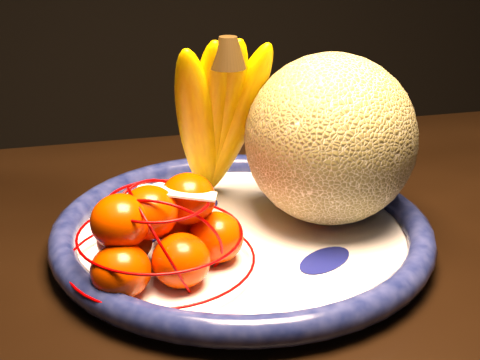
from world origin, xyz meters
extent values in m
cube|color=black|center=(0.11, 0.07, 0.76)|extent=(1.60, 1.01, 0.04)
cylinder|color=white|center=(0.12, 0.16, 0.79)|extent=(0.36, 0.36, 0.02)
torus|color=#040B34|center=(0.12, 0.16, 0.80)|extent=(0.39, 0.39, 0.03)
cylinder|color=white|center=(0.12, 0.16, 0.78)|extent=(0.17, 0.17, 0.01)
ellipsoid|color=navy|center=(0.19, 0.08, 0.80)|extent=(0.15, 0.13, 0.00)
ellipsoid|color=navy|center=(0.09, 0.25, 0.80)|extent=(0.11, 0.13, 0.00)
ellipsoid|color=navy|center=(0.01, 0.16, 0.80)|extent=(0.12, 0.08, 0.00)
sphere|color=olive|center=(0.22, 0.18, 0.89)|extent=(0.18, 0.18, 0.18)
ellipsoid|color=#F0C300|center=(0.09, 0.23, 0.90)|extent=(0.08, 0.13, 0.20)
ellipsoid|color=#F0C300|center=(0.10, 0.24, 0.90)|extent=(0.04, 0.11, 0.21)
ellipsoid|color=#F0C300|center=(0.12, 0.24, 0.90)|extent=(0.08, 0.12, 0.21)
ellipsoid|color=#F0C300|center=(0.13, 0.24, 0.90)|extent=(0.11, 0.12, 0.20)
cone|color=black|center=(0.11, 0.24, 0.99)|extent=(0.04, 0.04, 0.03)
ellipsoid|color=#F72F00|center=(-0.01, 0.06, 0.82)|extent=(0.05, 0.05, 0.05)
ellipsoid|color=#F72F00|center=(0.05, 0.07, 0.82)|extent=(0.05, 0.05, 0.05)
ellipsoid|color=#F72F00|center=(0.09, 0.11, 0.82)|extent=(0.05, 0.05, 0.05)
ellipsoid|color=#F72F00|center=(0.00, 0.12, 0.82)|extent=(0.05, 0.05, 0.05)
ellipsoid|color=#F72F00|center=(0.05, 0.14, 0.82)|extent=(0.05, 0.05, 0.05)
ellipsoid|color=#F72F00|center=(0.02, 0.09, 0.86)|extent=(0.05, 0.05, 0.05)
ellipsoid|color=#F72F00|center=(0.06, 0.12, 0.86)|extent=(0.05, 0.05, 0.05)
ellipsoid|color=#F72F00|center=(0.00, 0.08, 0.86)|extent=(0.05, 0.05, 0.05)
torus|color=#A60000|center=(0.03, 0.10, 0.81)|extent=(0.22, 0.22, 0.00)
torus|color=#A60000|center=(0.03, 0.10, 0.83)|extent=(0.19, 0.19, 0.00)
torus|color=#A60000|center=(0.03, 0.10, 0.87)|extent=(0.12, 0.12, 0.00)
torus|color=#A60000|center=(0.03, 0.10, 0.83)|extent=(0.12, 0.11, 0.11)
torus|color=#A60000|center=(0.03, 0.10, 0.83)|extent=(0.07, 0.12, 0.11)
torus|color=#A60000|center=(0.03, 0.10, 0.83)|extent=(0.13, 0.09, 0.11)
cube|color=white|center=(0.05, 0.10, 0.87)|extent=(0.08, 0.05, 0.01)
camera|label=1|loc=(-0.01, -0.45, 1.11)|focal=50.00mm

